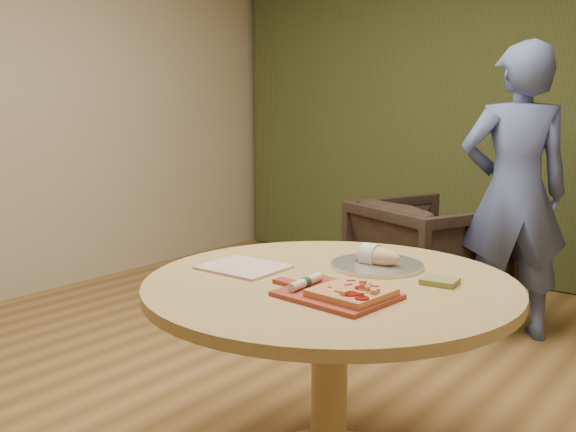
% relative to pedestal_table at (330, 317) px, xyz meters
% --- Properties ---
extents(room_shell, '(5.04, 6.04, 2.84)m').
position_rel_pedestal_table_xyz_m(room_shell, '(-0.54, 0.17, 0.79)').
color(room_shell, olive).
rests_on(room_shell, ground).
extents(curtain, '(4.80, 0.14, 2.78)m').
position_rel_pedestal_table_xyz_m(curtain, '(-0.54, 3.07, 0.79)').
color(curtain, '#303A1A').
rests_on(curtain, ground).
extents(pedestal_table, '(1.33, 1.33, 0.75)m').
position_rel_pedestal_table_xyz_m(pedestal_table, '(0.00, 0.00, 0.00)').
color(pedestal_table, tan).
rests_on(pedestal_table, ground).
extents(pizza_paddle, '(0.46, 0.31, 0.01)m').
position_rel_pedestal_table_xyz_m(pizza_paddle, '(0.13, -0.16, 0.15)').
color(pizza_paddle, '#9C3727').
rests_on(pizza_paddle, pedestal_table).
extents(flatbread_pizza, '(0.24, 0.24, 0.04)m').
position_rel_pedestal_table_xyz_m(flatbread_pizza, '(0.19, -0.16, 0.17)').
color(flatbread_pizza, tan).
rests_on(flatbread_pizza, pizza_paddle).
extents(cutlery_roll, '(0.04, 0.20, 0.03)m').
position_rel_pedestal_table_xyz_m(cutlery_roll, '(0.01, -0.17, 0.17)').
color(cutlery_roll, silver).
rests_on(cutlery_roll, pizza_paddle).
extents(newspaper, '(0.30, 0.25, 0.01)m').
position_rel_pedestal_table_xyz_m(newspaper, '(-0.35, -0.07, 0.15)').
color(newspaper, white).
rests_on(newspaper, pedestal_table).
extents(serving_tray, '(0.36, 0.36, 0.02)m').
position_rel_pedestal_table_xyz_m(serving_tray, '(0.04, 0.26, 0.15)').
color(serving_tray, silver).
rests_on(serving_tray, pedestal_table).
extents(bread_roll, '(0.19, 0.09, 0.09)m').
position_rel_pedestal_table_xyz_m(bread_roll, '(0.03, 0.26, 0.18)').
color(bread_roll, '#DBBF86').
rests_on(bread_roll, serving_tray).
extents(green_packet, '(0.13, 0.11, 0.02)m').
position_rel_pedestal_table_xyz_m(green_packet, '(0.33, 0.19, 0.15)').
color(green_packet, '#5B622C').
rests_on(green_packet, pedestal_table).
extents(armchair, '(1.05, 1.02, 0.84)m').
position_rel_pedestal_table_xyz_m(armchair, '(-0.53, 1.94, -0.19)').
color(armchair, black).
rests_on(armchair, ground).
extents(person_standing, '(0.75, 0.70, 1.72)m').
position_rel_pedestal_table_xyz_m(person_standing, '(0.02, 1.86, 0.25)').
color(person_standing, '#4A5995').
rests_on(person_standing, ground).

